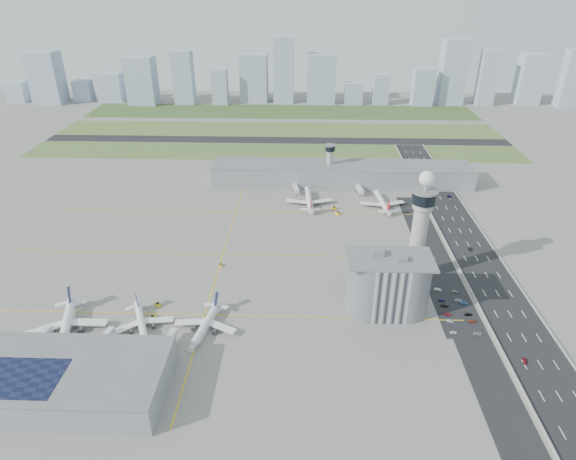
{
  "coord_description": "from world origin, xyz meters",
  "views": [
    {
      "loc": [
        8.94,
        -223.33,
        152.62
      ],
      "look_at": [
        0.0,
        35.0,
        15.0
      ],
      "focal_mm": 30.0,
      "sensor_mm": 36.0,
      "label": 1
    }
  ],
  "objects_px": {
    "tug_0": "(71,321)",
    "car_lot_1": "(450,321)",
    "airplane_near_b": "(141,321)",
    "car_lot_2": "(448,314)",
    "airplane_near_c": "(204,322)",
    "tug_4": "(334,208)",
    "car_hw_2": "(449,196)",
    "car_lot_4": "(441,300)",
    "car_hw_1": "(470,249)",
    "car_hw_4": "(416,169)",
    "jet_bridge_far_0": "(295,187)",
    "tug_1": "(158,304)",
    "car_hw_0": "(525,361)",
    "car_lot_9": "(464,304)",
    "jet_bridge_near_0": "(31,349)",
    "secondary_tower": "(330,160)",
    "admin_building": "(388,285)",
    "car_lot_3": "(444,306)",
    "airplane_far_b": "(382,199)",
    "airplane_near_a": "(65,322)",
    "car_lot_5": "(438,290)",
    "control_tower": "(420,223)",
    "car_lot_7": "(472,321)",
    "jet_bridge_near_2": "(163,352)",
    "jet_bridge_far_1": "(357,187)",
    "airplane_far_a": "(309,196)",
    "car_lot_6": "(478,334)",
    "tug_2": "(153,317)",
    "tug_3": "(220,265)",
    "jet_bridge_near_1": "(97,351)",
    "car_lot_0": "(453,332)",
    "car_lot_8": "(468,314)",
    "car_lot_11": "(455,292)",
    "car_lot_10": "(458,300)"
  },
  "relations": [
    {
      "from": "car_lot_0",
      "to": "car_lot_4",
      "type": "xyz_separation_m",
      "value": [
        0.62,
        25.62,
        -0.0
      ]
    },
    {
      "from": "airplane_far_a",
      "to": "car_hw_1",
      "type": "xyz_separation_m",
      "value": [
        100.63,
        -65.81,
        -5.31
      ]
    },
    {
      "from": "secondary_tower",
      "to": "tug_0",
      "type": "xyz_separation_m",
      "value": [
        -135.18,
        -188.12,
        -17.85
      ]
    },
    {
      "from": "car_lot_3",
      "to": "airplane_far_b",
      "type": "bearing_deg",
      "value": 10.7
    },
    {
      "from": "car_hw_0",
      "to": "car_hw_4",
      "type": "height_order",
      "value": "car_hw_4"
    },
    {
      "from": "admin_building",
      "to": "jet_bridge_far_0",
      "type": "height_order",
      "value": "admin_building"
    },
    {
      "from": "car_hw_0",
      "to": "car_lot_9",
      "type": "bearing_deg",
      "value": 118.54
    },
    {
      "from": "airplane_near_b",
      "to": "car_lot_4",
      "type": "relative_size",
      "value": 10.98
    },
    {
      "from": "jet_bridge_near_2",
      "to": "car_lot_2",
      "type": "xyz_separation_m",
      "value": [
        136.02,
        35.08,
        -2.29
      ]
    },
    {
      "from": "tug_3",
      "to": "car_lot_5",
      "type": "relative_size",
      "value": 0.74
    },
    {
      "from": "tug_1",
      "to": "tug_4",
      "type": "bearing_deg",
      "value": -173.29
    },
    {
      "from": "airplane_near_b",
      "to": "car_lot_2",
      "type": "bearing_deg",
      "value": 72.28
    },
    {
      "from": "airplane_near_b",
      "to": "airplane_near_c",
      "type": "distance_m",
      "value": 30.64
    },
    {
      "from": "admin_building",
      "to": "car_lot_8",
      "type": "height_order",
      "value": "admin_building"
    },
    {
      "from": "airplane_far_a",
      "to": "car_lot_11",
      "type": "relative_size",
      "value": 10.76
    },
    {
      "from": "jet_bridge_near_2",
      "to": "airplane_far_b",
      "type": "bearing_deg",
      "value": -26.14
    },
    {
      "from": "tug_2",
      "to": "car_lot_10",
      "type": "bearing_deg",
      "value": 46.06
    },
    {
      "from": "jet_bridge_near_0",
      "to": "airplane_near_b",
      "type": "bearing_deg",
      "value": -57.35
    },
    {
      "from": "control_tower",
      "to": "car_lot_0",
      "type": "relative_size",
      "value": 19.42
    },
    {
      "from": "jet_bridge_far_0",
      "to": "car_lot_4",
      "type": "height_order",
      "value": "jet_bridge_far_0"
    },
    {
      "from": "admin_building",
      "to": "tug_0",
      "type": "distance_m",
      "value": 158.65
    },
    {
      "from": "tug_4",
      "to": "car_hw_2",
      "type": "xyz_separation_m",
      "value": [
        90.34,
        24.67,
        -0.41
      ]
    },
    {
      "from": "secondary_tower",
      "to": "admin_building",
      "type": "distance_m",
      "value": 173.43
    },
    {
      "from": "secondary_tower",
      "to": "car_hw_0",
      "type": "xyz_separation_m",
      "value": [
        78.72,
        -208.39,
        -18.16
      ]
    },
    {
      "from": "car_hw_2",
      "to": "admin_building",
      "type": "bearing_deg",
      "value": -121.38
    },
    {
      "from": "jet_bridge_near_2",
      "to": "jet_bridge_far_1",
      "type": "height_order",
      "value": "same"
    },
    {
      "from": "airplane_near_c",
      "to": "car_hw_4",
      "type": "height_order",
      "value": "airplane_near_c"
    },
    {
      "from": "secondary_tower",
      "to": "car_lot_1",
      "type": "relative_size",
      "value": 8.63
    },
    {
      "from": "control_tower",
      "to": "car_lot_7",
      "type": "distance_m",
      "value": 56.51
    },
    {
      "from": "jet_bridge_far_0",
      "to": "tug_4",
      "type": "height_order",
      "value": "jet_bridge_far_0"
    },
    {
      "from": "admin_building",
      "to": "secondary_tower",
      "type": "bearing_deg",
      "value": 97.29
    },
    {
      "from": "airplane_near_c",
      "to": "tug_4",
      "type": "distance_m",
      "value": 155.18
    },
    {
      "from": "tug_2",
      "to": "car_hw_0",
      "type": "xyz_separation_m",
      "value": [
        174.22,
        -24.44,
        -0.3
      ]
    },
    {
      "from": "airplane_near_c",
      "to": "car_lot_3",
      "type": "relative_size",
      "value": 8.97
    },
    {
      "from": "car_lot_6",
      "to": "jet_bridge_near_0",
      "type": "bearing_deg",
      "value": 99.7
    },
    {
      "from": "tug_0",
      "to": "car_lot_1",
      "type": "distance_m",
      "value": 188.3
    },
    {
      "from": "airplane_near_c",
      "to": "car_hw_1",
      "type": "relative_size",
      "value": 9.63
    },
    {
      "from": "car_lot_8",
      "to": "car_lot_0",
      "type": "bearing_deg",
      "value": 134.3
    },
    {
      "from": "tug_4",
      "to": "car_lot_8",
      "type": "bearing_deg",
      "value": -105.03
    },
    {
      "from": "airplane_near_a",
      "to": "car_lot_5",
      "type": "height_order",
      "value": "airplane_near_a"
    },
    {
      "from": "tug_3",
      "to": "car_hw_0",
      "type": "height_order",
      "value": "tug_3"
    },
    {
      "from": "secondary_tower",
      "to": "car_lot_2",
      "type": "distance_m",
      "value": 184.64
    },
    {
      "from": "airplane_near_b",
      "to": "jet_bridge_near_2",
      "type": "distance_m",
      "value": 24.19
    },
    {
      "from": "airplane_far_b",
      "to": "jet_bridge_near_1",
      "type": "height_order",
      "value": "airplane_far_b"
    },
    {
      "from": "airplane_far_a",
      "to": "car_lot_3",
      "type": "height_order",
      "value": "airplane_far_a"
    },
    {
      "from": "car_lot_8",
      "to": "car_hw_1",
      "type": "relative_size",
      "value": 0.95
    },
    {
      "from": "car_lot_4",
      "to": "car_hw_1",
      "type": "height_order",
      "value": "car_hw_1"
    },
    {
      "from": "car_lot_4",
      "to": "car_lot_0",
      "type": "bearing_deg",
      "value": -172.09
    },
    {
      "from": "admin_building",
      "to": "car_hw_1",
      "type": "xyz_separation_m",
      "value": [
        61.97,
        62.45,
        -14.67
      ]
    },
    {
      "from": "car_lot_9",
      "to": "car_hw_4",
      "type": "height_order",
      "value": "car_hw_4"
    }
  ]
}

